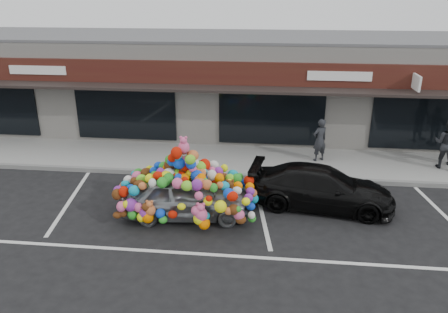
# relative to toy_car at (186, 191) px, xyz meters

# --- Properties ---
(ground) EXTENTS (90.00, 90.00, 0.00)m
(ground) POSITION_rel_toy_car_xyz_m (-0.63, 0.37, -0.79)
(ground) COLOR black
(ground) RESTS_ON ground
(shop_building) EXTENTS (24.00, 7.20, 4.31)m
(shop_building) POSITION_rel_toy_car_xyz_m (-0.63, 8.81, 1.38)
(shop_building) COLOR silver
(shop_building) RESTS_ON ground
(sidewalk) EXTENTS (26.00, 3.00, 0.15)m
(sidewalk) POSITION_rel_toy_car_xyz_m (-0.63, 4.37, -0.71)
(sidewalk) COLOR gray
(sidewalk) RESTS_ON ground
(kerb) EXTENTS (26.00, 0.18, 0.16)m
(kerb) POSITION_rel_toy_car_xyz_m (-0.63, 2.87, -0.71)
(kerb) COLOR slate
(kerb) RESTS_ON ground
(parking_stripe_left) EXTENTS (0.73, 4.37, 0.01)m
(parking_stripe_left) POSITION_rel_toy_car_xyz_m (-3.83, 0.57, -0.78)
(parking_stripe_left) COLOR silver
(parking_stripe_left) RESTS_ON ground
(parking_stripe_mid) EXTENTS (0.73, 4.37, 0.01)m
(parking_stripe_mid) POSITION_rel_toy_car_xyz_m (2.17, 0.57, -0.78)
(parking_stripe_mid) COLOR silver
(parking_stripe_mid) RESTS_ON ground
(lane_line) EXTENTS (14.00, 0.12, 0.01)m
(lane_line) POSITION_rel_toy_car_xyz_m (1.37, -1.93, -0.78)
(lane_line) COLOR silver
(lane_line) RESTS_ON ground
(toy_car) EXTENTS (2.73, 4.12, 2.32)m
(toy_car) POSITION_rel_toy_car_xyz_m (0.00, 0.00, 0.00)
(toy_car) COLOR #B7BAC3
(toy_car) RESTS_ON ground
(black_sedan) EXTENTS (2.34, 4.50, 1.25)m
(black_sedan) POSITION_rel_toy_car_xyz_m (3.95, 1.03, -0.16)
(black_sedan) COLOR black
(black_sedan) RESTS_ON ground
(pedestrian_a) EXTENTS (0.71, 0.64, 1.63)m
(pedestrian_a) POSITION_rel_toy_car_xyz_m (4.20, 4.54, 0.17)
(pedestrian_a) COLOR black
(pedestrian_a) RESTS_ON sidewalk
(pedestrian_b) EXTENTS (1.14, 1.09, 1.85)m
(pedestrian_b) POSITION_rel_toy_car_xyz_m (8.64, 4.30, 0.29)
(pedestrian_b) COLOR black
(pedestrian_b) RESTS_ON sidewalk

